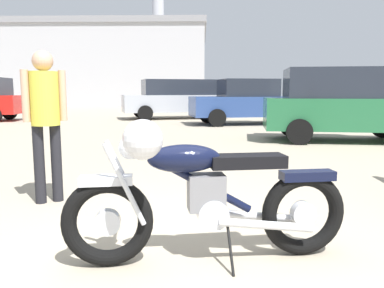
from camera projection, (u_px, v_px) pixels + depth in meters
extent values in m
plane|color=tan|center=(181.00, 263.00, 2.75)|extent=(80.00, 80.00, 0.00)
torus|color=black|center=(108.00, 222.00, 2.67)|extent=(0.65, 0.16, 0.64)
cylinder|color=silver|center=(108.00, 222.00, 2.67)|extent=(0.19, 0.09, 0.18)
torus|color=black|center=(303.00, 213.00, 2.86)|extent=(0.65, 0.16, 0.64)
cylinder|color=silver|center=(303.00, 213.00, 2.86)|extent=(0.19, 0.09, 0.18)
cube|color=silver|center=(106.00, 180.00, 2.63)|extent=(0.37, 0.16, 0.06)
cube|color=black|center=(307.00, 175.00, 2.83)|extent=(0.41, 0.16, 0.07)
cylinder|color=silver|center=(124.00, 185.00, 2.57)|extent=(0.29, 0.06, 0.58)
cylinder|color=silver|center=(125.00, 180.00, 2.72)|extent=(0.29, 0.06, 0.58)
sphere|color=silver|center=(131.00, 147.00, 2.62)|extent=(0.17, 0.17, 0.17)
cylinder|color=silver|center=(142.00, 137.00, 2.62)|extent=(0.07, 0.62, 0.03)
sphere|color=silver|center=(143.00, 140.00, 2.32)|extent=(0.25, 0.25, 0.25)
cylinder|color=black|center=(200.00, 183.00, 2.72)|extent=(0.76, 0.11, 0.47)
ellipsoid|color=black|center=(184.00, 158.00, 2.68)|extent=(0.54, 0.26, 0.20)
cube|color=black|center=(247.00, 161.00, 2.75)|extent=(0.55, 0.24, 0.09)
cube|color=slate|center=(206.00, 192.00, 2.74)|extent=(0.27, 0.20, 0.26)
cylinder|color=silver|center=(212.00, 212.00, 2.76)|extent=(0.23, 0.22, 0.22)
cylinder|color=silver|center=(266.00, 225.00, 2.73)|extent=(0.70, 0.11, 0.14)
cylinder|color=silver|center=(258.00, 216.00, 2.92)|extent=(0.70, 0.11, 0.14)
cylinder|color=black|center=(230.00, 247.00, 2.64)|extent=(0.04, 0.24, 0.33)
cylinder|color=black|center=(39.00, 165.00, 4.18)|extent=(0.12, 0.12, 0.86)
cylinder|color=black|center=(57.00, 163.00, 4.26)|extent=(0.12, 0.12, 0.86)
cylinder|color=gold|center=(45.00, 99.00, 4.12)|extent=(0.30, 0.30, 0.58)
cylinder|color=tan|center=(25.00, 96.00, 4.03)|extent=(0.08, 0.08, 0.55)
cylinder|color=tan|center=(63.00, 96.00, 4.20)|extent=(0.08, 0.08, 0.55)
sphere|color=tan|center=(43.00, 61.00, 4.07)|extent=(0.22, 0.22, 0.22)
cylinder|color=black|center=(383.00, 127.00, 10.10)|extent=(0.63, 0.30, 0.60)
cylinder|color=black|center=(291.00, 126.00, 10.41)|extent=(0.63, 0.30, 0.60)
cylinder|color=black|center=(299.00, 132.00, 8.80)|extent=(0.63, 0.30, 0.60)
cube|color=#23663D|center=(345.00, 114.00, 9.40)|extent=(4.14, 2.35, 0.76)
cube|color=#232833|center=(336.00, 83.00, 9.33)|extent=(2.65, 1.95, 0.72)
cylinder|color=black|center=(10.00, 113.00, 16.72)|extent=(0.61, 0.21, 0.60)
cylinder|color=black|center=(217.00, 118.00, 13.26)|extent=(0.64, 0.26, 0.62)
cylinder|color=black|center=(207.00, 115.00, 14.94)|extent=(0.64, 0.26, 0.62)
cylinder|color=black|center=(290.00, 117.00, 13.68)|extent=(0.64, 0.26, 0.62)
cylinder|color=black|center=(273.00, 114.00, 15.36)|extent=(0.64, 0.26, 0.62)
cube|color=#2D4784|center=(247.00, 106.00, 14.26)|extent=(4.35, 2.13, 0.72)
cube|color=#232833|center=(248.00, 88.00, 14.17)|extent=(2.14, 1.75, 0.64)
cylinder|color=black|center=(145.00, 113.00, 16.02)|extent=(0.67, 0.33, 0.64)
cylinder|color=black|center=(140.00, 111.00, 17.70)|extent=(0.67, 0.33, 0.64)
cylinder|color=black|center=(213.00, 112.00, 16.76)|extent=(0.67, 0.33, 0.64)
cylinder|color=black|center=(202.00, 110.00, 18.45)|extent=(0.67, 0.33, 0.64)
cube|color=#ADB2BC|center=(176.00, 103.00, 17.18)|extent=(4.95, 2.63, 0.74)
cube|color=#232833|center=(182.00, 87.00, 17.16)|extent=(3.74, 2.24, 0.68)
cube|color=#B2B2B7|center=(114.00, 70.00, 37.13)|extent=(18.67, 14.75, 6.63)
cube|color=gray|center=(113.00, 32.00, 36.64)|extent=(18.99, 15.07, 0.50)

